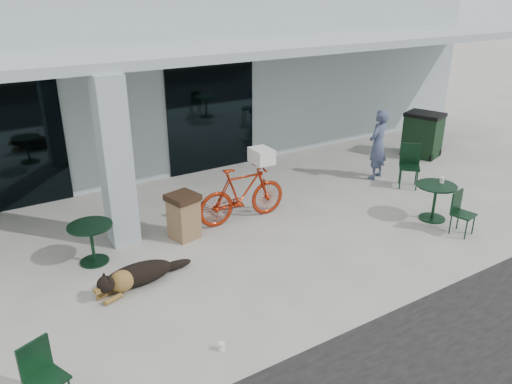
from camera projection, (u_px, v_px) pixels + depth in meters
ground at (256, 272)px, 8.38m from camera, size 80.00×80.00×0.00m
building at (97, 70)px, 14.16m from camera, size 22.00×7.00×4.50m
storefront_glass_right at (212, 118)px, 12.64m from camera, size 2.40×0.06×2.70m
column at (116, 162)px, 8.84m from camera, size 0.50×0.50×3.12m
overhang at (160, 53)px, 9.97m from camera, size 22.00×2.80×0.18m
bicycle at (242, 194)px, 10.04m from camera, size 1.95×0.60×1.17m
laundry_basket at (262, 156)px, 9.97m from camera, size 0.39×0.51×0.30m
dog at (139, 273)px, 7.97m from camera, size 1.36×0.78×0.43m
cup_near_dog at (221, 347)px, 6.58m from camera, size 0.10×0.10×0.11m
cafe_table_near at (92, 244)px, 8.57m from camera, size 0.84×0.84×0.71m
cafe_chair_near at (47, 379)px, 5.53m from camera, size 0.52×0.54×0.85m
cafe_table_far at (434, 202)px, 10.17m from camera, size 1.07×1.07×0.76m
cafe_chair_far_a at (464, 214)px, 9.53m from camera, size 0.46×0.49×0.85m
cafe_chair_far_b at (409, 167)px, 11.75m from camera, size 0.69×0.69×1.03m
person at (378, 145)px, 12.19m from camera, size 0.73×0.60×1.73m
cup_on_table at (442, 180)px, 10.11m from camera, size 0.12×0.12×0.12m
trash_receptacle at (184, 216)px, 9.38m from camera, size 0.63×0.63×0.89m
wheeled_bin at (423, 134)px, 13.92m from camera, size 1.02×1.15×1.23m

